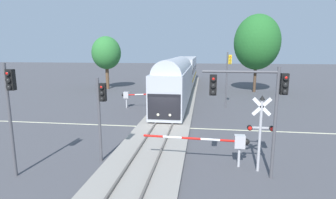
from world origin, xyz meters
TOP-DOWN VIEW (x-y plane):
  - ground_plane at (0.00, 0.00)m, footprint 220.00×220.00m
  - road_centre_stripe at (0.00, 0.00)m, footprint 44.00×0.20m
  - railway_track at (0.00, 0.00)m, footprint 4.40×80.00m
  - commuter_train at (0.00, 19.35)m, footprint 3.04×41.35m
  - crossing_gate_near at (4.55, -6.92)m, footprint 5.84×0.40m
  - crossing_signal_mast at (6.14, -7.35)m, footprint 1.36×0.44m
  - crossing_gate_far at (-4.64, 6.92)m, footprint 5.47×0.40m
  - traffic_signal_median at (-2.43, -7.18)m, footprint 0.53×0.38m
  - traffic_signal_near_right at (5.67, -8.08)m, footprint 3.98×0.38m
  - traffic_signal_near_left at (-6.04, -9.55)m, footprint 0.53×0.38m
  - traffic_signal_far_side at (5.85, 8.65)m, footprint 0.53×0.38m
  - pine_left_background at (-12.56, 20.98)m, footprint 4.69×4.69m
  - oak_far_right at (10.97, 20.65)m, footprint 6.73×6.73m

SIDE VIEW (x-z plane):
  - ground_plane at x=0.00m, z-range 0.00..0.00m
  - road_centre_stripe at x=0.00m, z-range 0.00..0.01m
  - railway_track at x=0.00m, z-range -0.06..0.26m
  - crossing_gate_near at x=4.55m, z-range 0.50..2.30m
  - crossing_gate_far at x=-4.64m, z-range 0.52..2.33m
  - crossing_signal_mast at x=6.14m, z-range 0.45..4.51m
  - commuter_train at x=0.00m, z-range 0.21..5.37m
  - traffic_signal_median at x=-2.43m, z-range 0.83..5.65m
  - traffic_signal_near_left at x=-6.04m, z-range 0.97..6.69m
  - traffic_signal_far_side at x=5.85m, z-range 1.02..7.14m
  - traffic_signal_near_right at x=5.67m, z-range 1.39..6.93m
  - pine_left_background at x=-12.56m, z-range 1.58..10.12m
  - oak_far_right at x=10.97m, z-range 1.69..13.24m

